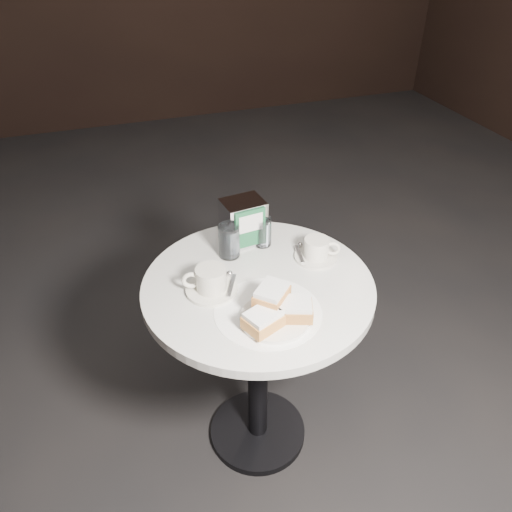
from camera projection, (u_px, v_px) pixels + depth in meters
The scene contains 9 objects.
ground at pixel (258, 433), 1.93m from camera, with size 7.00×7.00×0.00m, color black.
cafe_table at pixel (258, 330), 1.61m from camera, with size 0.70×0.70×0.74m.
sugar_spill at pixel (268, 312), 1.39m from camera, with size 0.30×0.30×0.00m, color white.
beignet_plate at pixel (276, 311), 1.34m from camera, with size 0.21×0.21×0.09m.
coffee_cup_left at pixel (211, 282), 1.45m from camera, with size 0.18×0.18×0.08m.
coffee_cup_right at pixel (317, 250), 1.58m from camera, with size 0.18×0.18×0.07m.
water_glass_left at pixel (229, 241), 1.58m from camera, with size 0.08×0.08×0.11m.
water_glass_right at pixel (262, 232), 1.64m from camera, with size 0.07×0.07×0.10m.
napkin_dispenser at pixel (243, 222), 1.63m from camera, with size 0.14×0.12×0.15m.
Camera 1 is at (-0.39, -1.11, 1.68)m, focal length 35.00 mm.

